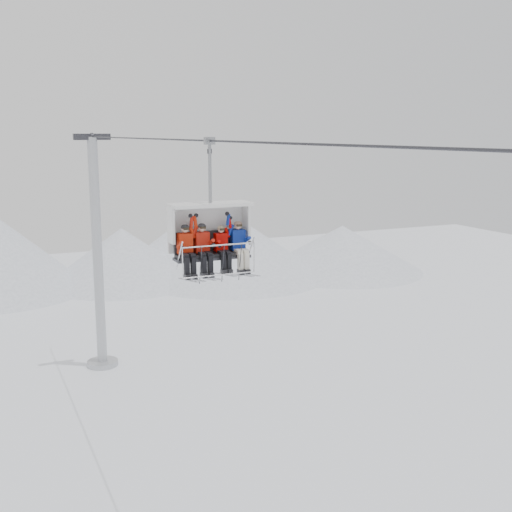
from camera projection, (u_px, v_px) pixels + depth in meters
name	position (u px, v px, depth m)	size (l,w,h in m)	color
ridgeline	(36.00, 260.00, 54.63)	(72.00, 21.00, 7.00)	white
lift_tower_right	(98.00, 270.00, 36.77)	(2.00, 1.80, 13.48)	#ABAEB2
haul_cable	(256.00, 142.00, 15.67)	(0.06, 0.06, 50.00)	#2F3035
chairlift_carrier	(209.00, 229.00, 19.21)	(2.44, 1.17, 3.98)	black
skier_far_left	(186.00, 248.00, 18.69)	(0.42, 1.69, 1.66)	red
skier_center_left	(203.00, 247.00, 18.90)	(0.42, 1.69, 1.66)	red
skier_center_right	(222.00, 247.00, 19.14)	(0.37, 1.69, 1.50)	#C00601
skier_far_right	(239.00, 244.00, 19.37)	(0.42, 1.69, 1.66)	navy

